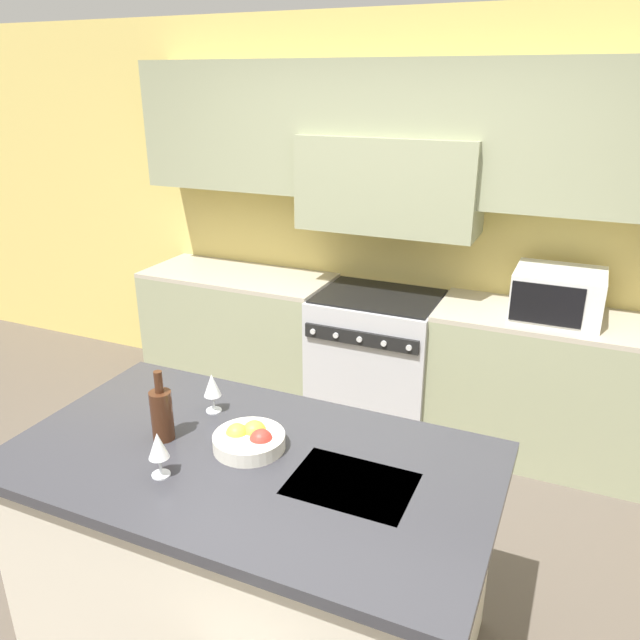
{
  "coord_description": "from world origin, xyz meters",
  "views": [
    {
      "loc": [
        1.23,
        -2.04,
        2.29
      ],
      "look_at": [
        0.07,
        0.56,
        1.18
      ],
      "focal_mm": 35.0,
      "sensor_mm": 36.0,
      "label": 1
    }
  ],
  "objects_px": {
    "wine_glass_far": "(212,386)",
    "wine_bottle": "(162,414)",
    "microwave": "(558,294)",
    "wine_glass_near": "(158,447)",
    "fruit_bowl": "(250,439)",
    "range_stove": "(377,360)"
  },
  "relations": [
    {
      "from": "microwave",
      "to": "wine_glass_near",
      "type": "xyz_separation_m",
      "value": [
        -1.18,
        -2.24,
        -0.04
      ]
    },
    {
      "from": "range_stove",
      "to": "fruit_bowl",
      "type": "relative_size",
      "value": 3.31
    },
    {
      "from": "range_stove",
      "to": "wine_glass_far",
      "type": "height_order",
      "value": "wine_glass_far"
    },
    {
      "from": "wine_glass_near",
      "to": "wine_bottle",
      "type": "bearing_deg",
      "value": 124.49
    },
    {
      "from": "wine_bottle",
      "to": "fruit_bowl",
      "type": "distance_m",
      "value": 0.37
    },
    {
      "from": "wine_glass_far",
      "to": "wine_bottle",
      "type": "bearing_deg",
      "value": -103.11
    },
    {
      "from": "wine_glass_far",
      "to": "fruit_bowl",
      "type": "relative_size",
      "value": 0.63
    },
    {
      "from": "wine_bottle",
      "to": "wine_glass_near",
      "type": "xyz_separation_m",
      "value": [
        0.15,
        -0.21,
        0.01
      ]
    },
    {
      "from": "wine_bottle",
      "to": "wine_glass_near",
      "type": "height_order",
      "value": "wine_bottle"
    },
    {
      "from": "microwave",
      "to": "wine_glass_far",
      "type": "relative_size",
      "value": 2.84
    },
    {
      "from": "range_stove",
      "to": "wine_bottle",
      "type": "distance_m",
      "value": 2.1
    },
    {
      "from": "wine_bottle",
      "to": "wine_glass_near",
      "type": "bearing_deg",
      "value": -55.51
    },
    {
      "from": "wine_glass_near",
      "to": "fruit_bowl",
      "type": "relative_size",
      "value": 0.63
    },
    {
      "from": "microwave",
      "to": "fruit_bowl",
      "type": "distance_m",
      "value": 2.18
    },
    {
      "from": "wine_glass_near",
      "to": "wine_glass_far",
      "type": "xyz_separation_m",
      "value": [
        -0.08,
        0.48,
        0.0
      ]
    },
    {
      "from": "wine_glass_near",
      "to": "fruit_bowl",
      "type": "bearing_deg",
      "value": 55.17
    },
    {
      "from": "wine_bottle",
      "to": "wine_glass_far",
      "type": "distance_m",
      "value": 0.27
    },
    {
      "from": "microwave",
      "to": "wine_bottle",
      "type": "bearing_deg",
      "value": -123.29
    },
    {
      "from": "range_stove",
      "to": "microwave",
      "type": "distance_m",
      "value": 1.27
    },
    {
      "from": "range_stove",
      "to": "fruit_bowl",
      "type": "xyz_separation_m",
      "value": [
        0.12,
        -1.92,
        0.49
      ]
    },
    {
      "from": "range_stove",
      "to": "wine_bottle",
      "type": "relative_size",
      "value": 3.15
    },
    {
      "from": "microwave",
      "to": "wine_glass_near",
      "type": "bearing_deg",
      "value": -117.9
    }
  ]
}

